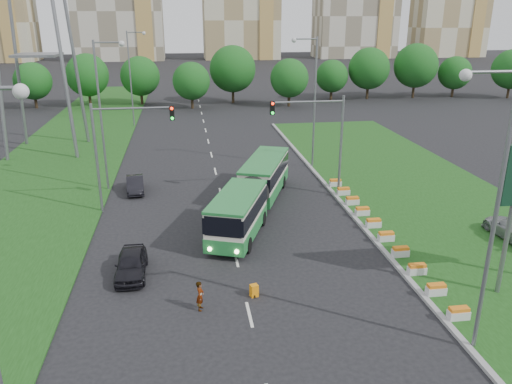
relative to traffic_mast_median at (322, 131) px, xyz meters
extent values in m
plane|color=black|center=(-4.78, -10.00, -5.35)|extent=(360.00, 360.00, 0.00)
cube|color=#184112|center=(8.22, -2.00, -5.27)|extent=(14.00, 60.00, 0.15)
cube|color=gray|center=(1.27, -2.00, -5.26)|extent=(0.30, 60.00, 0.18)
cube|color=#184112|center=(-22.78, 15.00, -5.30)|extent=(12.00, 110.00, 0.10)
cylinder|color=slate|center=(5.22, -16.00, -2.55)|extent=(0.24, 0.24, 5.60)
cylinder|color=slate|center=(1.62, 0.00, -1.35)|extent=(0.20, 0.20, 8.00)
cylinder|color=slate|center=(-1.13, 0.00, 2.25)|extent=(5.50, 0.14, 0.14)
cube|color=black|center=(-3.88, 0.00, 1.85)|extent=(0.32, 0.32, 1.00)
cylinder|color=slate|center=(-16.78, -1.00, -1.35)|extent=(0.20, 0.20, 8.00)
cylinder|color=slate|center=(-14.03, -1.00, 2.25)|extent=(5.50, 0.14, 0.14)
cube|color=black|center=(-11.28, -1.00, 1.85)|extent=(0.32, 0.32, 1.00)
cube|color=beige|center=(-5.95, -7.42, -3.66)|extent=(2.42, 6.68, 2.61)
cube|color=beige|center=(-5.95, 1.14, -3.66)|extent=(2.42, 8.13, 2.61)
cylinder|color=black|center=(-5.95, -3.50, -3.71)|extent=(2.42, 1.21, 2.42)
cube|color=#217535|center=(-5.95, -7.42, -4.53)|extent=(2.50, 6.72, 0.92)
cube|color=#217535|center=(-5.95, 1.14, -4.53)|extent=(2.50, 8.18, 0.92)
cube|color=black|center=(-5.95, -7.42, -3.22)|extent=(2.50, 6.72, 1.02)
cube|color=black|center=(-5.95, 1.14, -3.22)|extent=(2.50, 8.18, 1.02)
imported|color=black|center=(-13.76, -11.17, -4.66)|extent=(1.65, 4.08, 1.39)
imported|color=black|center=(-14.68, 3.20, -4.72)|extent=(1.69, 3.96, 1.27)
imported|color=gray|center=(-10.10, -15.22, -4.58)|extent=(0.48, 0.63, 1.54)
cube|color=orange|center=(-7.32, -14.38, -5.02)|extent=(0.39, 0.33, 0.66)
cylinder|color=black|center=(-7.32, -14.55, -5.27)|extent=(0.04, 0.15, 0.15)
camera|label=1|loc=(-10.48, -36.66, 8.30)|focal=35.00mm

